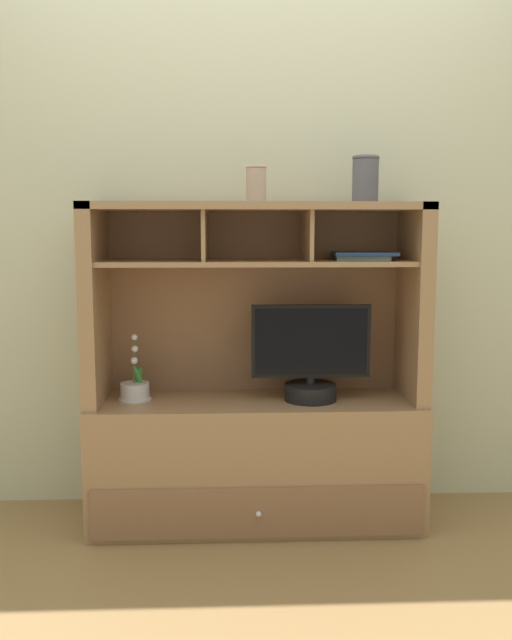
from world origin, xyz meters
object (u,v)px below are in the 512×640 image
Objects in this scene: media_console at (256,422)px; accent_vase at (365,180)px; magazine_stack_left at (362,256)px; ceramic_vase at (256,184)px; potted_orchid at (135,389)px; tv_monitor at (311,361)px.

accent_vase reaches higher than media_console.
magazine_stack_left is 0.52m from ceramic_vase.
magazine_stack_left is at bearing 4.54° from ceramic_vase.
potted_orchid is at bearing -179.46° from magazine_stack_left.
ceramic_vase is (0.50, -0.03, 0.83)m from potted_orchid.
media_console is at bearing 171.42° from tv_monitor.
ceramic_vase is at bearing -175.46° from magazine_stack_left.
potted_orchid is at bearing 177.11° from tv_monitor.
tv_monitor is 1.83× the size of magazine_stack_left.
media_console is 1.09m from accent_vase.
potted_orchid is 1.90× the size of ceramic_vase.
ceramic_vase is 0.77× the size of accent_vase.
tv_monitor is 0.48m from magazine_stack_left.
potted_orchid is 1.27m from accent_vase.
tv_monitor is at bearing -8.58° from media_console.
media_console is at bearing -178.47° from magazine_stack_left.
accent_vase is (0.22, 0.04, 0.74)m from tv_monitor.
tv_monitor is 0.75m from ceramic_vase.
potted_orchid is 0.97m from ceramic_vase.
accent_vase reaches higher than potted_orchid.
potted_orchid is 1.46× the size of accent_vase.
media_console is 4.91× the size of potted_orchid.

